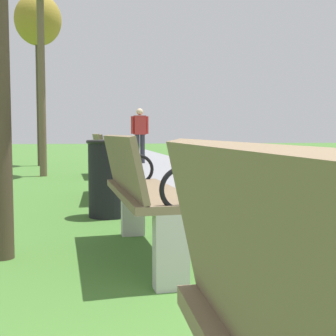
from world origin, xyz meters
The scene contains 8 objects.
paved_walkway centered at (1.17, 18.00, 0.01)m, with size 2.34×44.00×0.02m, color gray.
park_bench_2 centered at (-0.50, 3.07, 0.49)m, with size 0.55×1.62×0.90m.
park_bench_3 centered at (-0.50, 6.30, 0.49)m, with size 0.53×1.62×0.90m.
park_bench_4 centered at (-0.50, 9.58, 0.49)m, with size 0.55×1.62×0.90m.
tree_3 centered at (-2.13, 13.13, 3.91)m, with size 1.27×1.27×4.71m.
pedestrian_walking centered at (0.70, 13.42, 0.93)m, with size 0.53×0.25×1.62m.
trash_bin centered at (-0.65, 4.78, 0.42)m, with size 0.48×0.48×0.84m.
scattered_leaves centered at (-0.01, 3.50, 0.01)m, with size 4.40×11.70×0.02m.
Camera 1 is at (-0.90, -0.29, 0.91)m, focal length 49.64 mm.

